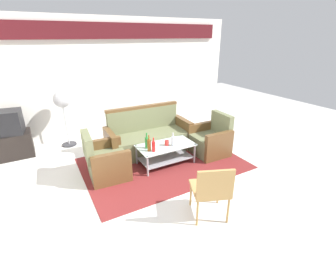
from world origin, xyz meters
name	(u,v)px	position (x,y,z in m)	size (l,w,h in m)	color
ground_plane	(179,183)	(0.00, 0.00, 0.00)	(14.00, 14.00, 0.00)	silver
wall_back	(117,74)	(0.00, 3.05, 1.48)	(6.52, 0.19, 2.80)	silver
rug	(163,163)	(0.09, 0.75, 0.01)	(3.03, 2.10, 0.01)	maroon
couch	(149,138)	(0.08, 1.40, 0.32)	(1.82, 0.78, 0.96)	#6B704C
armchair_left	(106,162)	(-1.02, 0.85, 0.29)	(0.74, 0.80, 0.85)	#6B704C
armchair_right	(210,141)	(1.19, 0.67, 0.29)	(0.72, 0.77, 0.85)	#6B704C
coffee_table	(166,151)	(0.13, 0.72, 0.27)	(1.10, 0.60, 0.40)	silver
bottle_green	(147,142)	(-0.24, 0.77, 0.53)	(0.07, 0.07, 0.31)	#2D8C38
bottle_red	(154,146)	(-0.20, 0.58, 0.51)	(0.06, 0.06, 0.27)	red
bottle_clear	(173,141)	(0.24, 0.63, 0.51)	(0.07, 0.07, 0.26)	silver
bottle_brown	(149,145)	(-0.26, 0.64, 0.53)	(0.07, 0.07, 0.31)	brown
cup	(167,143)	(0.14, 0.69, 0.46)	(0.08, 0.08, 0.10)	red
tv_stand	(11,145)	(-2.53, 2.55, 0.26)	(0.80, 0.50, 0.52)	black
television	(5,123)	(-2.52, 2.55, 0.76)	(0.65, 0.52, 0.48)	black
pedestal_fan	(62,103)	(-1.41, 2.60, 1.01)	(0.36, 0.36, 1.27)	#2D2D33
wicker_chair	(212,188)	(-0.08, -0.94, 0.49)	(0.63, 0.63, 0.84)	#AD844C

